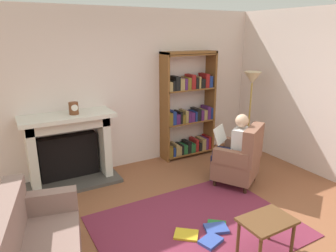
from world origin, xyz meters
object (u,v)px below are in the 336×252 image
at_px(side_table, 267,225).
at_px(floor_lamp, 252,85).
at_px(armchair_reading, 240,159).
at_px(seated_reader, 234,146).
at_px(fireplace, 69,147).
at_px(mantel_clock, 74,108).
at_px(bookshelf, 189,108).

relative_size(side_table, floor_lamp, 0.34).
xyz_separation_m(armchair_reading, seated_reader, (-0.06, 0.10, 0.20)).
xyz_separation_m(fireplace, side_table, (1.39, -2.77, -0.22)).
bearing_deg(fireplace, floor_lamp, -10.00).
distance_m(side_table, floor_lamp, 3.03).
relative_size(mantel_clock, side_table, 0.33).
relative_size(seated_reader, side_table, 2.04).
height_order(mantel_clock, bookshelf, bookshelf).
xyz_separation_m(bookshelf, seated_reader, (-0.03, -1.33, -0.31)).
bearing_deg(side_table, seated_reader, 60.97).
bearing_deg(side_table, fireplace, 116.67).
distance_m(armchair_reading, seated_reader, 0.23).
xyz_separation_m(armchair_reading, side_table, (-0.88, -1.38, -0.05)).
relative_size(bookshelf, seated_reader, 1.74).
bearing_deg(bookshelf, fireplace, -179.09).
distance_m(mantel_clock, bookshelf, 2.16).
bearing_deg(armchair_reading, mantel_clock, -62.04).
height_order(bookshelf, floor_lamp, bookshelf).
relative_size(mantel_clock, floor_lamp, 0.11).
distance_m(fireplace, side_table, 3.11).
bearing_deg(mantel_clock, seated_reader, -29.50).
relative_size(armchair_reading, side_table, 1.73).
bearing_deg(seated_reader, floor_lamp, -175.22).
distance_m(armchair_reading, side_table, 1.63).
distance_m(seated_reader, side_table, 1.71).
bearing_deg(bookshelf, side_table, -106.85).
bearing_deg(floor_lamp, armchair_reading, -138.62).
distance_m(mantel_clock, floor_lamp, 3.15).
relative_size(bookshelf, floor_lamp, 1.22).
bearing_deg(floor_lamp, seated_reader, -143.98).
distance_m(mantel_clock, armchair_reading, 2.65).
bearing_deg(armchair_reading, bookshelf, -120.00).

